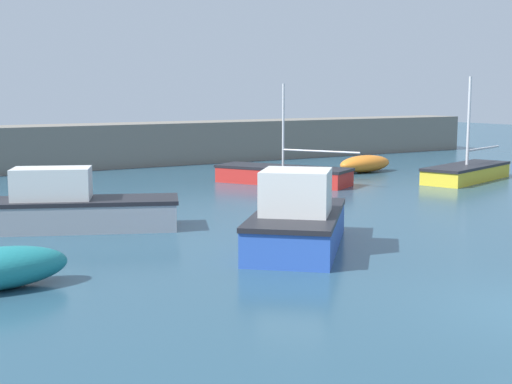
% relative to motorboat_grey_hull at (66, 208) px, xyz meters
% --- Properties ---
extents(harbor_breakwater, '(52.66, 3.00, 2.29)m').
position_rel_motorboat_grey_hull_xyz_m(harbor_breakwater, '(5.42, 16.36, 0.50)').
color(harbor_breakwater, slate).
rests_on(harbor_breakwater, ground_plane).
extents(motorboat_grey_hull, '(6.50, 4.12, 1.83)m').
position_rel_motorboat_grey_hull_xyz_m(motorboat_grey_hull, '(0.00, 0.00, 0.00)').
color(motorboat_grey_hull, gray).
rests_on(motorboat_grey_hull, ground_plane).
extents(sailboat_short_mast, '(6.32, 3.51, 4.68)m').
position_rel_motorboat_grey_hull_xyz_m(sailboat_short_mast, '(18.90, 2.12, -0.26)').
color(sailboat_short_mast, yellow).
rests_on(sailboat_short_mast, ground_plane).
extents(motorboat_with_cabin, '(4.96, 5.21, 2.07)m').
position_rel_motorboat_grey_hull_xyz_m(motorboat_with_cabin, '(4.40, -5.54, 0.08)').
color(motorboat_with_cabin, '#2D56B7').
rests_on(motorboat_with_cabin, ground_plane).
extents(sailboat_twin_hulled, '(4.62, 6.11, 4.35)m').
position_rel_motorboat_grey_hull_xyz_m(sailboat_twin_hulled, '(11.15, 5.46, -0.25)').
color(sailboat_twin_hulled, red).
rests_on(sailboat_twin_hulled, ground_plane).
extents(open_tender_yellow, '(3.39, 1.68, 0.85)m').
position_rel_motorboat_grey_hull_xyz_m(open_tender_yellow, '(17.16, 7.16, -0.22)').
color(open_tender_yellow, orange).
rests_on(open_tender_yellow, ground_plane).
extents(mooring_buoy_white, '(0.50, 0.50, 0.50)m').
position_rel_motorboat_grey_hull_xyz_m(mooring_buoy_white, '(7.28, -1.40, -0.40)').
color(mooring_buoy_white, white).
rests_on(mooring_buoy_white, ground_plane).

